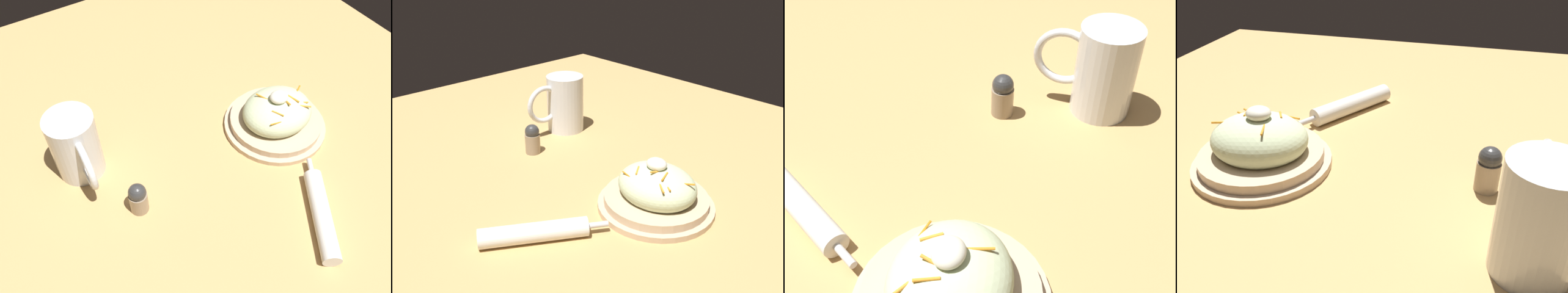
{
  "view_description": "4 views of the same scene",
  "coord_description": "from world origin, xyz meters",
  "views": [
    {
      "loc": [
        -0.25,
        -0.42,
        0.7
      ],
      "look_at": [
        0.02,
        0.01,
        0.08
      ],
      "focal_mm": 39.63,
      "sensor_mm": 36.0,
      "label": 1
    },
    {
      "loc": [
        0.66,
        -0.55,
        0.47
      ],
      "look_at": [
        0.05,
        0.02,
        0.07
      ],
      "focal_mm": 41.35,
      "sensor_mm": 36.0,
      "label": 2
    },
    {
      "loc": [
        0.5,
        0.13,
        0.5
      ],
      "look_at": [
        0.04,
        0.01,
        0.06
      ],
      "focal_mm": 46.15,
      "sensor_mm": 36.0,
      "label": 3
    },
    {
      "loc": [
        -0.09,
        0.53,
        0.36
      ],
      "look_at": [
        0.05,
        0.02,
        0.06
      ],
      "focal_mm": 38.76,
      "sensor_mm": 36.0,
      "label": 4
    }
  ],
  "objects": [
    {
      "name": "beer_mug",
      "position": [
        -0.17,
        0.14,
        0.07
      ],
      "size": [
        0.09,
        0.16,
        0.14
      ],
      "color": "white",
      "rests_on": "ground_plane"
    },
    {
      "name": "salad_plate",
      "position": [
        0.23,
        0.03,
        0.03
      ],
      "size": [
        0.22,
        0.22,
        0.1
      ],
      "color": "#D1B28E",
      "rests_on": "ground_plane"
    },
    {
      "name": "salt_shaker",
      "position": [
        -0.11,
        0.0,
        0.04
      ],
      "size": [
        0.04,
        0.04,
        0.07
      ],
      "color": "gray",
      "rests_on": "ground_plane"
    },
    {
      "name": "napkin_roll",
      "position": [
        0.16,
        -0.2,
        0.02
      ],
      "size": [
        0.13,
        0.2,
        0.03
      ],
      "color": "white",
      "rests_on": "ground_plane"
    },
    {
      "name": "ground_plane",
      "position": [
        0.0,
        0.0,
        0.0
      ],
      "size": [
        1.43,
        1.43,
        0.0
      ],
      "primitive_type": "plane",
      "color": "tan"
    }
  ]
}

